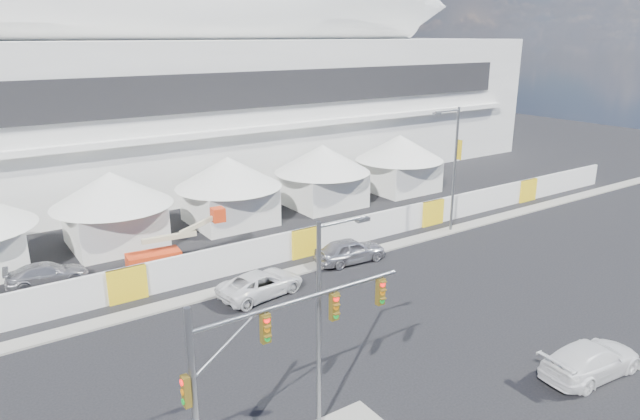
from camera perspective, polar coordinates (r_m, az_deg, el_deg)
ground at (r=25.62m, az=5.12°, el=-17.44°), size 160.00×160.00×0.00m
far_curb at (r=46.47m, az=14.51°, el=-1.54°), size 80.00×1.20×0.12m
stadium at (r=62.00m, az=-13.40°, el=12.01°), size 80.00×24.80×21.98m
tent_row at (r=44.02m, az=-14.41°, el=1.63°), size 53.40×8.40×5.40m
hoarding_fence at (r=38.80m, az=-1.55°, el=-3.25°), size 70.00×0.25×2.00m
scaffold_tower at (r=79.66m, az=14.67°, el=10.46°), size 4.40×4.40×12.00m
sedan_silver at (r=37.91m, az=3.04°, el=-4.05°), size 2.37×4.99×1.65m
pickup_curb at (r=33.41m, az=-5.92°, el=-7.34°), size 3.12×5.49×1.45m
pickup_near at (r=28.69m, az=25.49°, el=-13.33°), size 2.52×5.40×1.52m
lot_car_c at (r=38.39m, az=-25.63°, el=-5.77°), size 2.38×4.82×1.35m
traffic_mast at (r=19.60m, az=-7.17°, el=-15.93°), size 8.48×0.65×6.65m
streetlight_median at (r=20.98m, az=0.38°, el=-10.21°), size 2.28×0.23×8.23m
streetlight_curb at (r=43.51m, az=13.17°, el=4.76°), size 2.82×0.63×9.52m
boom_lift at (r=38.71m, az=-15.44°, el=-4.09°), size 6.69×1.79×3.37m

